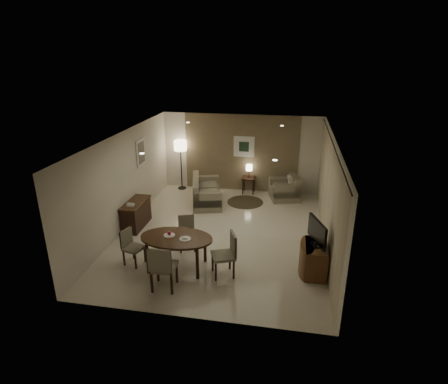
% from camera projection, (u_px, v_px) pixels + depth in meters
% --- Properties ---
extents(room_shell, '(5.50, 7.00, 2.70)m').
position_uv_depth(room_shell, '(225.00, 183.00, 10.18)').
color(room_shell, beige).
rests_on(room_shell, ground).
extents(taupe_accent, '(3.96, 0.03, 2.70)m').
position_uv_depth(taupe_accent, '(241.00, 153.00, 13.01)').
color(taupe_accent, '#7E694F').
rests_on(taupe_accent, wall_back).
extents(curtain_wall, '(0.08, 6.70, 2.58)m').
position_uv_depth(curtain_wall, '(328.00, 195.00, 9.37)').
color(curtain_wall, beige).
rests_on(curtain_wall, wall_right).
extents(curtain_rod, '(0.03, 6.80, 0.03)m').
position_uv_depth(curtain_rod, '(333.00, 144.00, 8.89)').
color(curtain_rod, black).
rests_on(curtain_rod, wall_right).
extents(art_back_frame, '(0.72, 0.03, 0.72)m').
position_uv_depth(art_back_frame, '(244.00, 147.00, 12.88)').
color(art_back_frame, silver).
rests_on(art_back_frame, wall_back).
extents(art_back_canvas, '(0.34, 0.01, 0.34)m').
position_uv_depth(art_back_canvas, '(244.00, 147.00, 12.87)').
color(art_back_canvas, '#1B301F').
rests_on(art_back_canvas, wall_back).
extents(art_left_frame, '(0.03, 0.60, 0.80)m').
position_uv_depth(art_left_frame, '(141.00, 153.00, 11.19)').
color(art_left_frame, silver).
rests_on(art_left_frame, wall_left).
extents(art_left_canvas, '(0.01, 0.46, 0.64)m').
position_uv_depth(art_left_canvas, '(141.00, 153.00, 11.19)').
color(art_left_canvas, gray).
rests_on(art_left_canvas, wall_left).
extents(downlight_nl, '(0.10, 0.10, 0.01)m').
position_uv_depth(downlight_nl, '(142.00, 153.00, 7.92)').
color(downlight_nl, white).
rests_on(downlight_nl, ceiling).
extents(downlight_nr, '(0.10, 0.10, 0.01)m').
position_uv_depth(downlight_nr, '(275.00, 160.00, 7.44)').
color(downlight_nr, white).
rests_on(downlight_nr, ceiling).
extents(downlight_fl, '(0.10, 0.10, 0.01)m').
position_uv_depth(downlight_fl, '(188.00, 122.00, 11.22)').
color(downlight_fl, white).
rests_on(downlight_fl, ceiling).
extents(downlight_fr, '(0.10, 0.10, 0.01)m').
position_uv_depth(downlight_fr, '(282.00, 126.00, 10.75)').
color(downlight_fr, white).
rests_on(downlight_fr, ceiling).
extents(console_desk, '(0.48, 1.20, 0.75)m').
position_uv_depth(console_desk, '(136.00, 214.00, 10.58)').
color(console_desk, '#482D17').
rests_on(console_desk, floor).
extents(telephone, '(0.20, 0.14, 0.09)m').
position_uv_depth(telephone, '(131.00, 205.00, 10.16)').
color(telephone, white).
rests_on(telephone, console_desk).
extents(tv_cabinet, '(0.48, 0.90, 0.70)m').
position_uv_depth(tv_cabinet, '(315.00, 259.00, 8.39)').
color(tv_cabinet, brown).
rests_on(tv_cabinet, floor).
extents(flat_tv, '(0.36, 0.85, 0.60)m').
position_uv_depth(flat_tv, '(317.00, 232.00, 8.15)').
color(flat_tv, black).
rests_on(flat_tv, tv_cabinet).
extents(dining_table, '(1.66, 1.04, 0.78)m').
position_uv_depth(dining_table, '(177.00, 252.00, 8.58)').
color(dining_table, '#482D17').
rests_on(dining_table, floor).
extents(chair_near, '(0.53, 0.53, 1.05)m').
position_uv_depth(chair_near, '(164.00, 266.00, 7.79)').
color(chair_near, '#78715D').
rests_on(chair_near, floor).
extents(chair_far, '(0.54, 0.54, 0.87)m').
position_uv_depth(chair_far, '(187.00, 234.00, 9.35)').
color(chair_far, '#78715D').
rests_on(chair_far, floor).
extents(chair_left, '(0.51, 0.51, 0.85)m').
position_uv_depth(chair_left, '(134.00, 248.00, 8.71)').
color(chair_left, '#78715D').
rests_on(chair_left, floor).
extents(chair_right, '(0.63, 0.63, 1.00)m').
position_uv_depth(chair_right, '(223.00, 255.00, 8.25)').
color(chair_right, '#78715D').
rests_on(chair_right, floor).
extents(plate_a, '(0.26, 0.26, 0.02)m').
position_uv_depth(plate_a, '(169.00, 235.00, 8.51)').
color(plate_a, white).
rests_on(plate_a, dining_table).
extents(plate_b, '(0.26, 0.26, 0.02)m').
position_uv_depth(plate_b, '(185.00, 239.00, 8.35)').
color(plate_b, white).
rests_on(plate_b, dining_table).
extents(fruit_apple, '(0.09, 0.09, 0.09)m').
position_uv_depth(fruit_apple, '(169.00, 233.00, 8.49)').
color(fruit_apple, '#C11642').
rests_on(fruit_apple, plate_a).
extents(napkin, '(0.12, 0.08, 0.03)m').
position_uv_depth(napkin, '(185.00, 238.00, 8.35)').
color(napkin, white).
rests_on(napkin, plate_b).
extents(round_rug, '(1.19, 1.19, 0.01)m').
position_uv_depth(round_rug, '(245.00, 202.00, 12.39)').
color(round_rug, '#443D26').
rests_on(round_rug, floor).
extents(sofa, '(1.94, 1.30, 0.84)m').
position_uv_depth(sofa, '(207.00, 191.00, 12.22)').
color(sofa, '#78715D').
rests_on(sofa, floor).
extents(armchair, '(1.10, 1.13, 0.82)m').
position_uv_depth(armchair, '(284.00, 187.00, 12.52)').
color(armchair, '#78715D').
rests_on(armchair, floor).
extents(side_table, '(0.45, 0.45, 0.57)m').
position_uv_depth(side_table, '(249.00, 185.00, 13.10)').
color(side_table, black).
rests_on(side_table, floor).
extents(table_lamp, '(0.22, 0.22, 0.50)m').
position_uv_depth(table_lamp, '(249.00, 170.00, 12.93)').
color(table_lamp, '#FFEAC1').
rests_on(table_lamp, side_table).
extents(floor_lamp, '(0.45, 0.45, 1.77)m').
position_uv_depth(floor_lamp, '(181.00, 165.00, 13.30)').
color(floor_lamp, '#FFE5B7').
rests_on(floor_lamp, floor).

